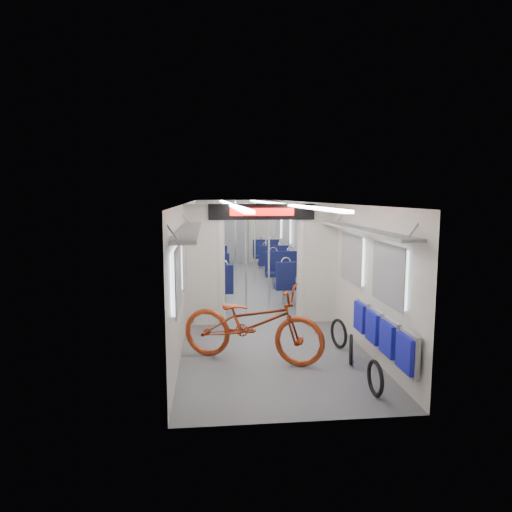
# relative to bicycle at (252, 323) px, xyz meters

# --- Properties ---
(carriage) EXTENTS (12.00, 12.02, 2.31)m
(carriage) POSITION_rel_bicycle_xyz_m (0.37, 3.81, 0.93)
(carriage) COLOR #515456
(carriage) RESTS_ON ground
(bicycle) EXTENTS (2.31, 1.57, 1.15)m
(bicycle) POSITION_rel_bicycle_xyz_m (0.00, 0.00, 0.00)
(bicycle) COLOR #9C3616
(bicycle) RESTS_ON ground
(flip_bench) EXTENTS (0.12, 2.10, 0.51)m
(flip_bench) POSITION_rel_bicycle_xyz_m (1.73, -0.68, 0.01)
(flip_bench) COLOR gray
(flip_bench) RESTS_ON carriage
(bike_hoop_a) EXTENTS (0.07, 0.46, 0.45)m
(bike_hoop_a) POSITION_rel_bicycle_xyz_m (1.39, -1.37, -0.37)
(bike_hoop_a) COLOR black
(bike_hoop_a) RESTS_ON ground
(bike_hoop_b) EXTENTS (0.18, 0.44, 0.44)m
(bike_hoop_b) POSITION_rel_bicycle_xyz_m (1.43, -0.28, -0.38)
(bike_hoop_b) COLOR black
(bike_hoop_b) RESTS_ON ground
(bike_hoop_c) EXTENTS (0.17, 0.48, 0.48)m
(bike_hoop_c) POSITION_rel_bicycle_xyz_m (1.44, 0.42, -0.36)
(bike_hoop_c) COLOR black
(bike_hoop_c) RESTS_ON ground
(seat_bay_near_left) EXTENTS (0.90, 2.05, 1.09)m
(seat_bay_near_left) POSITION_rel_bicycle_xyz_m (-0.56, 4.08, -0.03)
(seat_bay_near_left) COLOR #0C1037
(seat_bay_near_left) RESTS_ON ground
(seat_bay_near_right) EXTENTS (0.91, 2.08, 1.10)m
(seat_bay_near_right) POSITION_rel_bicycle_xyz_m (1.31, 4.35, -0.03)
(seat_bay_near_right) COLOR #0C1037
(seat_bay_near_right) RESTS_ON ground
(seat_bay_far_left) EXTENTS (0.93, 2.15, 1.12)m
(seat_bay_far_left) POSITION_rel_bicycle_xyz_m (-0.56, 7.67, -0.02)
(seat_bay_far_left) COLOR #0C1037
(seat_bay_far_left) RESTS_ON ground
(seat_bay_far_right) EXTENTS (0.90, 2.00, 1.08)m
(seat_bay_far_right) POSITION_rel_bicycle_xyz_m (1.31, 7.87, -0.04)
(seat_bay_far_right) COLOR #0C1037
(seat_bay_far_right) RESTS_ON ground
(stanchion_near_left) EXTENTS (0.04, 0.04, 2.30)m
(stanchion_near_left) POSITION_rel_bicycle_xyz_m (0.13, 2.69, 0.58)
(stanchion_near_left) COLOR silver
(stanchion_near_left) RESTS_ON ground
(stanchion_near_right) EXTENTS (0.04, 0.04, 2.30)m
(stanchion_near_right) POSITION_rel_bicycle_xyz_m (0.61, 2.77, 0.58)
(stanchion_near_right) COLOR silver
(stanchion_near_right) RESTS_ON ground
(stanchion_far_left) EXTENTS (0.04, 0.04, 2.30)m
(stanchion_far_left) POSITION_rel_bicycle_xyz_m (0.09, 5.72, 0.58)
(stanchion_far_left) COLOR silver
(stanchion_far_left) RESTS_ON ground
(stanchion_far_right) EXTENTS (0.04, 0.04, 2.30)m
(stanchion_far_right) POSITION_rel_bicycle_xyz_m (0.66, 6.14, 0.58)
(stanchion_far_right) COLOR silver
(stanchion_far_right) RESTS_ON ground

